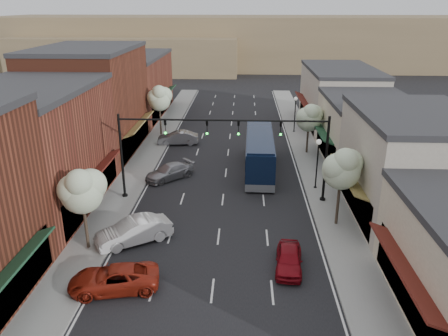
# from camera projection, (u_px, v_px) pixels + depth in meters

# --- Properties ---
(ground) EXTENTS (160.00, 160.00, 0.00)m
(ground) POSITION_uv_depth(u_px,v_px,m) (217.00, 252.00, 27.86)
(ground) COLOR black
(ground) RESTS_ON ground
(sidewalk_left) EXTENTS (2.80, 73.00, 0.15)m
(sidewalk_left) POSITION_uv_depth(u_px,v_px,m) (147.00, 155.00, 45.49)
(sidewalk_left) COLOR gray
(sidewalk_left) RESTS_ON ground
(sidewalk_right) EXTENTS (2.80, 73.00, 0.15)m
(sidewalk_right) POSITION_uv_depth(u_px,v_px,m) (309.00, 158.00, 44.77)
(sidewalk_right) COLOR gray
(sidewalk_right) RESTS_ON ground
(curb_left) EXTENTS (0.25, 73.00, 0.17)m
(curb_left) POSITION_uv_depth(u_px,v_px,m) (161.00, 155.00, 45.43)
(curb_left) COLOR gray
(curb_left) RESTS_ON ground
(curb_right) EXTENTS (0.25, 73.00, 0.17)m
(curb_right) POSITION_uv_depth(u_px,v_px,m) (296.00, 157.00, 44.83)
(curb_right) COLOR gray
(curb_right) RESTS_ON ground
(bldg_left_midnear) EXTENTS (10.14, 14.10, 9.40)m
(bldg_left_midnear) POSITION_uv_depth(u_px,v_px,m) (31.00, 150.00, 32.43)
(bldg_left_midnear) COLOR brown
(bldg_left_midnear) RESTS_ON ground
(bldg_left_midfar) EXTENTS (10.14, 14.10, 10.90)m
(bldg_left_midfar) POSITION_uv_depth(u_px,v_px,m) (91.00, 101.00, 45.26)
(bldg_left_midfar) COLOR brown
(bldg_left_midfar) RESTS_ON ground
(bldg_left_far) EXTENTS (10.14, 18.10, 8.40)m
(bldg_left_far) POSITION_uv_depth(u_px,v_px,m) (130.00, 86.00, 60.65)
(bldg_left_far) COLOR brown
(bldg_left_far) RESTS_ON ground
(bldg_right_midnear) EXTENTS (9.14, 12.10, 7.90)m
(bldg_right_midnear) POSITION_uv_depth(u_px,v_px,m) (411.00, 166.00, 31.51)
(bldg_right_midnear) COLOR #B3AA9A
(bldg_right_midnear) RESTS_ON ground
(bldg_right_midfar) EXTENTS (9.14, 12.10, 6.40)m
(bldg_right_midfar) POSITION_uv_depth(u_px,v_px,m) (366.00, 130.00, 42.99)
(bldg_right_midfar) COLOR beige
(bldg_right_midfar) RESTS_ON ground
(bldg_right_far) EXTENTS (9.14, 16.10, 7.40)m
(bldg_right_far) POSITION_uv_depth(u_px,v_px,m) (338.00, 97.00, 55.90)
(bldg_right_far) COLOR #B3AA9A
(bldg_right_far) RESTS_ON ground
(hill_far) EXTENTS (120.00, 30.00, 12.00)m
(hill_far) POSITION_uv_depth(u_px,v_px,m) (238.00, 41.00, 109.87)
(hill_far) COLOR #7A6647
(hill_far) RESTS_ON ground
(hill_near) EXTENTS (50.00, 20.00, 8.00)m
(hill_near) POSITION_uv_depth(u_px,v_px,m) (129.00, 54.00, 100.42)
(hill_near) COLOR #7A6647
(hill_near) RESTS_ON ground
(signal_mast_right) EXTENTS (8.22, 0.46, 7.00)m
(signal_mast_right) POSITION_uv_depth(u_px,v_px,m) (296.00, 146.00, 33.47)
(signal_mast_right) COLOR black
(signal_mast_right) RESTS_ON ground
(signal_mast_left) EXTENTS (8.22, 0.46, 7.00)m
(signal_mast_left) POSITION_uv_depth(u_px,v_px,m) (151.00, 144.00, 33.95)
(signal_mast_left) COLOR black
(signal_mast_left) RESTS_ON ground
(tree_right_near) EXTENTS (2.85, 2.65, 5.95)m
(tree_right_near) POSITION_uv_depth(u_px,v_px,m) (342.00, 167.00, 29.62)
(tree_right_near) COLOR #47382B
(tree_right_near) RESTS_ON ground
(tree_right_far) EXTENTS (2.85, 2.65, 5.43)m
(tree_right_far) POSITION_uv_depth(u_px,v_px,m) (310.00, 117.00, 44.74)
(tree_right_far) COLOR #47382B
(tree_right_far) RESTS_ON ground
(tree_left_near) EXTENTS (2.85, 2.65, 5.69)m
(tree_left_near) POSITION_uv_depth(u_px,v_px,m) (82.00, 189.00, 26.67)
(tree_left_near) COLOR #47382B
(tree_left_near) RESTS_ON ground
(tree_left_far) EXTENTS (2.85, 2.65, 6.13)m
(tree_left_far) POSITION_uv_depth(u_px,v_px,m) (160.00, 98.00, 50.84)
(tree_left_far) COLOR #47382B
(tree_left_far) RESTS_ON ground
(lamp_post_near) EXTENTS (0.44, 0.44, 4.44)m
(lamp_post_near) POSITION_uv_depth(u_px,v_px,m) (318.00, 156.00, 36.28)
(lamp_post_near) COLOR black
(lamp_post_near) RESTS_ON ground
(lamp_post_far) EXTENTS (0.44, 0.44, 4.44)m
(lamp_post_far) POSITION_uv_depth(u_px,v_px,m) (295.00, 109.00, 52.64)
(lamp_post_far) COLOR black
(lamp_post_far) RESTS_ON ground
(coach_bus) EXTENTS (2.73, 11.52, 3.51)m
(coach_bus) POSITION_uv_depth(u_px,v_px,m) (260.00, 152.00, 40.97)
(coach_bus) COLOR black
(coach_bus) RESTS_ON ground
(red_hatchback) EXTENTS (1.92, 3.98, 1.31)m
(red_hatchback) POSITION_uv_depth(u_px,v_px,m) (289.00, 259.00, 25.92)
(red_hatchback) COLOR maroon
(red_hatchback) RESTS_ON ground
(parked_car_a) EXTENTS (5.29, 3.19, 1.37)m
(parked_car_a) POSITION_uv_depth(u_px,v_px,m) (114.00, 279.00, 24.01)
(parked_car_a) COLOR maroon
(parked_car_a) RESTS_ON ground
(parked_car_b) EXTENTS (5.14, 4.15, 1.64)m
(parked_car_b) POSITION_uv_depth(u_px,v_px,m) (134.00, 231.00, 28.74)
(parked_car_b) COLOR silver
(parked_car_b) RESTS_ON ground
(parked_car_c) EXTENTS (4.68, 4.60, 1.35)m
(parked_car_c) POSITION_uv_depth(u_px,v_px,m) (169.00, 172.00, 39.33)
(parked_car_c) COLOR #96969B
(parked_car_c) RESTS_ON ground
(parked_car_e) EXTENTS (4.70, 2.07, 1.50)m
(parked_car_e) POSITION_uv_depth(u_px,v_px,m) (178.00, 138.00, 48.98)
(parked_car_e) COLOR gray
(parked_car_e) RESTS_ON ground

